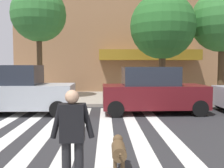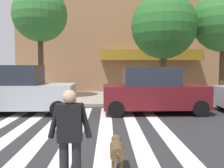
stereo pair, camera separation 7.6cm
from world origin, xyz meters
The scene contains 10 objects.
ground_plane centered at (0.00, 6.58, 0.00)m, with size 160.00×160.00×0.00m, color #2B2B2D.
sidewalk_far centered at (0.00, 16.17, 0.07)m, with size 80.00×6.00×0.15m, color #A1998B.
crosswalk_stripes centered at (0.04, 6.58, 0.00)m, with size 5.85×12.57×0.01m.
parked_car_behind_first centered at (-2.93, 11.60, 0.96)m, with size 4.89×1.99×2.04m.
parked_car_third_in_line centered at (2.93, 11.60, 0.94)m, with size 4.34×2.04×1.97m.
street_tree_nearest centered at (-2.77, 15.35, 4.84)m, with size 3.05×3.05×6.25m.
street_tree_middle centered at (4.05, 14.82, 4.13)m, with size 3.55×3.55×5.78m.
street_tree_further centered at (7.58, 15.29, 4.55)m, with size 3.58×3.58×6.21m.
pedestrian_dog_walker centered at (0.41, 4.92, 0.93)m, with size 0.70×0.24×1.64m.
dog_on_leash centered at (1.18, 5.59, 0.44)m, with size 0.26×0.96×0.65m.
Camera 1 is at (0.94, 0.97, 2.02)m, focal length 40.56 mm.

